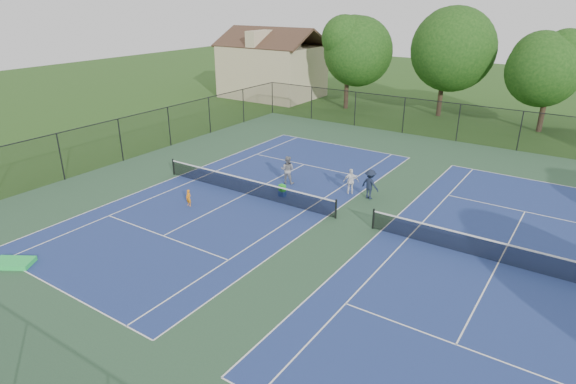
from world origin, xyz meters
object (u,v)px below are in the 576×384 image
Objects in this scene: tree_back_b at (446,45)px; bystander_a at (351,181)px; tree_back_a at (348,47)px; tree_back_c at (552,66)px; child_player at (189,198)px; ball_crate at (282,194)px; bystander_b at (370,184)px; clapboard_house at (272,69)px; ball_hopper at (282,188)px; instructor at (287,170)px.

bystander_a is at bearing -84.86° from tree_back_b.
tree_back_a is 1.09× the size of tree_back_c.
tree_back_a is at bearing -176.82° from tree_back_c.
tree_back_a is at bearing 101.49° from child_player.
child_player is at bearing -131.11° from ball_crate.
tree_back_a is at bearing -45.52° from bystander_b.
ball_hopper is at bearing -53.31° from clapboard_house.
tree_back_a is 0.91× the size of tree_back_b.
tree_back_c is at bearing -6.34° from tree_back_b.
instructor is at bearing 68.77° from child_player.
tree_back_b is at bearing 173.66° from tree_back_c.
child_player is 2.48× the size of ball_crate.
clapboard_house reaches higher than instructor.
tree_back_b is at bearing -110.96° from instructor.
child_player is (4.45, -27.08, -5.57)m from tree_back_a.
ball_hopper is (3.49, 4.00, 0.04)m from child_player.
bystander_a is 4.03× the size of ball_crate.
clapboard_house is at bearing -176.99° from tree_back_b.
child_player is at bearing -131.11° from ball_hopper.
bystander_b is (7.80, 6.52, 0.39)m from child_player.
bystander_b is 4.55× the size of ball_crate.
bystander_a is (-6.98, -21.51, -4.71)m from tree_back_c.
ball_crate is (7.94, -23.08, -5.88)m from tree_back_a.
tree_back_a is 5.29× the size of bystander_b.
tree_back_b is at bearing 3.01° from clapboard_house.
bystander_b is (12.25, -20.55, -5.17)m from tree_back_a.
clapboard_house reaches higher than child_player.
bystander_a is at bearing 173.08° from instructor.
tree_back_a is 0.85× the size of clapboard_house.
clapboard_house is (-10.00, 1.00, -2.95)m from tree_back_a.
ball_hopper is at bearing 51.04° from child_player.
ball_hopper is at bearing 0.00° from ball_crate.
clapboard_house is at bearing 126.69° from ball_hopper.
clapboard_house is 11.44× the size of child_player.
tree_back_b is 23.34m from bystander_a.
tree_back_a is 9.70× the size of child_player.
bystander_a is 1.23m from bystander_b.
tree_back_c is 28.10m from clapboard_house.
clapboard_house is at bearing 126.69° from ball_crate.
child_player is 0.62× the size of bystander_a.
bystander_b is (5.24, 0.60, -0.01)m from instructor.
ball_crate is (-4.31, -2.52, -0.70)m from bystander_b.
bystander_a is (21.02, -21.51, -2.33)m from clapboard_house.
child_player is 6.46m from instructor.
bystander_a is at bearing 47.12° from child_player.
tree_back_a reaches higher than bystander_b.
bystander_a is 4.02m from ball_hopper.
tree_back_b is 9.12m from tree_back_c.
ball_crate is at bearing 5.41° from bystander_a.
child_player is (14.45, -28.08, -2.62)m from clapboard_house.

